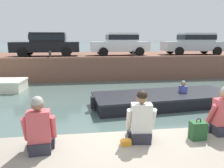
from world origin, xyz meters
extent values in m
plane|color=#4C605B|center=(0.00, 4.57, 0.00)|extent=(400.00, 400.00, 0.00)
cube|color=brown|center=(0.00, 12.14, 0.72)|extent=(60.00, 6.00, 1.44)
cube|color=#925F4C|center=(0.00, 9.26, 1.48)|extent=(60.00, 0.24, 0.08)
cube|color=black|center=(2.26, 3.97, 0.20)|extent=(5.66, 2.43, 0.40)
cube|color=black|center=(2.26, 3.97, 0.44)|extent=(5.73, 2.50, 0.08)
cube|color=brown|center=(1.85, 3.93, 0.34)|extent=(0.41, 1.71, 0.06)
cube|color=black|center=(-0.58, 3.68, 0.30)|extent=(0.18, 0.22, 0.45)
cube|color=#4C51B2|center=(3.08, 4.05, 0.52)|extent=(0.23, 0.34, 0.44)
sphere|color=#A37556|center=(3.08, 4.05, 0.84)|extent=(0.19, 0.19, 0.19)
sphere|color=gray|center=(3.08, 4.05, 0.88)|extent=(0.17, 0.17, 0.17)
cube|color=black|center=(-3.28, 10.97, 2.06)|extent=(4.31, 1.74, 0.64)
cube|color=black|center=(-3.11, 10.97, 2.68)|extent=(2.16, 1.53, 0.60)
cube|color=black|center=(-3.11, 10.97, 2.68)|extent=(2.24, 1.56, 0.33)
cylinder|color=black|center=(-4.61, 10.08, 1.74)|extent=(0.60, 0.18, 0.60)
cylinder|color=black|center=(-4.62, 11.84, 1.74)|extent=(0.60, 0.18, 0.60)
cylinder|color=black|center=(-1.95, 10.09, 1.74)|extent=(0.60, 0.18, 0.60)
cylinder|color=black|center=(-1.96, 11.85, 1.74)|extent=(0.60, 0.18, 0.60)
cube|color=white|center=(1.60, 10.97, 2.06)|extent=(3.95, 1.83, 0.64)
cube|color=white|center=(1.76, 10.97, 2.68)|extent=(2.00, 1.56, 0.60)
cube|color=black|center=(1.76, 10.97, 2.68)|extent=(2.08, 1.60, 0.33)
cylinder|color=black|center=(0.42, 10.06, 1.74)|extent=(0.61, 0.20, 0.60)
cylinder|color=black|center=(0.36, 11.80, 1.74)|extent=(0.61, 0.20, 0.60)
cylinder|color=black|center=(2.84, 10.13, 1.74)|extent=(0.61, 0.20, 0.60)
cylinder|color=black|center=(2.78, 11.87, 1.74)|extent=(0.61, 0.20, 0.60)
cube|color=#B7BABC|center=(6.98, 10.97, 2.06)|extent=(4.41, 1.96, 0.64)
cube|color=#B7BABC|center=(7.15, 10.96, 2.68)|extent=(2.24, 1.65, 0.60)
cube|color=black|center=(7.15, 10.96, 2.68)|extent=(2.32, 1.69, 0.33)
cylinder|color=black|center=(5.59, 10.13, 1.74)|extent=(0.61, 0.21, 0.60)
cylinder|color=black|center=(5.68, 11.93, 1.74)|extent=(0.61, 0.21, 0.60)
cylinder|color=black|center=(8.27, 10.00, 1.74)|extent=(0.61, 0.21, 0.60)
cylinder|color=black|center=(8.36, 11.80, 1.74)|extent=(0.61, 0.21, 0.60)
cylinder|color=#2D2B28|center=(-2.85, 9.39, 1.61)|extent=(0.14, 0.14, 0.35)
sphere|color=#2D2B28|center=(-2.85, 9.39, 1.81)|extent=(0.15, 0.15, 0.15)
cylinder|color=#2D2B28|center=(2.22, 9.39, 1.61)|extent=(0.14, 0.14, 0.35)
sphere|color=#2D2B28|center=(2.22, 9.39, 1.81)|extent=(0.15, 0.15, 0.15)
cube|color=#282833|center=(-1.62, -0.64, 0.89)|extent=(0.36, 0.31, 0.20)
cube|color=#282833|center=(-1.64, -0.42, 0.86)|extent=(0.47, 0.36, 0.14)
cube|color=#C64C51|center=(-1.62, -0.64, 1.25)|extent=(0.38, 0.25, 0.52)
cylinder|color=#C64C51|center=(-1.40, -0.57, 1.20)|extent=(0.11, 0.29, 0.47)
cylinder|color=#C64C51|center=(-1.84, -0.61, 1.20)|extent=(0.11, 0.29, 0.47)
sphere|color=brown|center=(-1.62, -0.64, 1.62)|extent=(0.20, 0.20, 0.20)
sphere|color=gray|center=(-1.62, -0.65, 1.66)|extent=(0.19, 0.19, 0.19)
cube|color=#282833|center=(0.12, -0.48, 0.89)|extent=(0.37, 0.31, 0.20)
cube|color=#282833|center=(0.15, -0.26, 0.86)|extent=(0.47, 0.36, 0.14)
cube|color=silver|center=(0.12, -0.48, 1.25)|extent=(0.38, 0.26, 0.52)
cylinder|color=silver|center=(0.35, -0.45, 1.20)|extent=(0.12, 0.29, 0.47)
cylinder|color=silver|center=(-0.09, -0.41, 1.20)|extent=(0.12, 0.29, 0.47)
sphere|color=brown|center=(0.12, -0.48, 1.62)|extent=(0.20, 0.20, 0.20)
sphere|color=black|center=(0.12, -0.49, 1.66)|extent=(0.19, 0.19, 0.19)
cube|color=#282833|center=(1.78, -0.38, 0.89)|extent=(0.35, 0.29, 0.20)
cube|color=#282833|center=(1.77, -0.16, 0.86)|extent=(0.45, 0.34, 0.14)
cube|color=#C64C51|center=(1.78, -0.38, 1.25)|extent=(0.37, 0.24, 0.52)
cylinder|color=#C64C51|center=(1.55, -0.34, 1.20)|extent=(0.10, 0.29, 0.47)
cylinder|color=#CCC64C|center=(0.30, -0.39, 0.88)|extent=(0.06, 0.06, 0.18)
cylinder|color=white|center=(0.30, -0.39, 0.98)|extent=(0.04, 0.04, 0.02)
cube|color=#234C28|center=(1.20, -0.52, 0.96)|extent=(0.28, 0.20, 0.34)
cube|color=#234C28|center=(1.20, -0.41, 0.91)|extent=(0.22, 0.06, 0.18)
torus|color=black|center=(1.20, -0.52, 1.15)|extent=(0.10, 0.02, 0.10)
cube|color=orange|center=(-0.17, -0.58, 0.84)|extent=(0.18, 0.12, 0.10)
camera|label=1|loc=(-0.87, -4.07, 2.66)|focal=35.00mm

